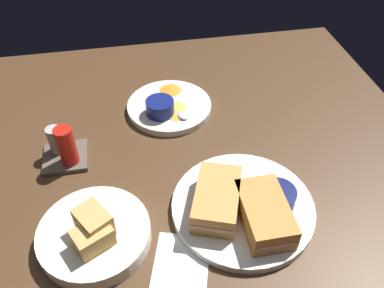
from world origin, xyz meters
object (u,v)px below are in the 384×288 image
(sandwich_half_near, at_px, (217,199))
(spoon_by_gravy_ramekin, at_px, (179,113))
(sandwich_half_far, at_px, (264,214))
(ramekin_light_gravy, at_px, (160,107))
(bread_basket_rear, at_px, (94,234))
(ramekin_dark_sauce, at_px, (277,197))
(plate_sandwich_main, at_px, (243,207))
(plate_chips_companion, at_px, (169,107))
(spoon_by_dark_ramekin, at_px, (246,200))
(condiment_caddy, at_px, (64,148))

(sandwich_half_near, height_order, spoon_by_gravy_ramekin, sandwich_half_near)
(sandwich_half_near, bearing_deg, sandwich_half_far, -122.27)
(ramekin_light_gravy, xyz_separation_m, bread_basket_rear, (-0.31, 0.15, -0.01))
(sandwich_half_far, distance_m, ramekin_dark_sauce, 0.05)
(plate_sandwich_main, relative_size, plate_chips_companion, 1.31)
(ramekin_dark_sauce, xyz_separation_m, ramekin_light_gravy, (0.30, 0.17, -0.00))
(plate_sandwich_main, bearing_deg, sandwich_half_near, 87.73)
(ramekin_dark_sauce, distance_m, spoon_by_dark_ramekin, 0.06)
(spoon_by_dark_ramekin, bearing_deg, spoon_by_gravy_ramekin, 16.05)
(plate_sandwich_main, distance_m, sandwich_half_far, 0.06)
(spoon_by_dark_ramekin, relative_size, spoon_by_gravy_ramekin, 1.02)
(ramekin_light_gravy, distance_m, condiment_caddy, 0.23)
(sandwich_half_far, distance_m, spoon_by_gravy_ramekin, 0.34)
(spoon_by_gravy_ramekin, bearing_deg, bread_basket_rear, 146.85)
(plate_sandwich_main, xyz_separation_m, sandwich_half_far, (-0.04, -0.02, 0.03))
(plate_sandwich_main, height_order, sandwich_half_near, sandwich_half_near)
(ramekin_light_gravy, bearing_deg, spoon_by_gravy_ramekin, -104.14)
(bread_basket_rear, xyz_separation_m, condiment_caddy, (0.21, 0.06, 0.01))
(spoon_by_dark_ramekin, height_order, plate_chips_companion, spoon_by_dark_ramekin)
(spoon_by_dark_ramekin, relative_size, plate_chips_companion, 0.49)
(ramekin_dark_sauce, bearing_deg, sandwich_half_far, 133.20)
(plate_sandwich_main, xyz_separation_m, ramekin_light_gravy, (0.29, 0.11, 0.03))
(sandwich_half_near, relative_size, ramekin_light_gravy, 2.30)
(ramekin_dark_sauce, xyz_separation_m, spoon_by_dark_ramekin, (0.02, 0.05, -0.02))
(ramekin_dark_sauce, bearing_deg, spoon_by_dark_ramekin, 71.79)
(sandwich_half_far, distance_m, plate_chips_companion, 0.38)
(plate_sandwich_main, relative_size, ramekin_dark_sauce, 3.96)
(ramekin_dark_sauce, distance_m, bread_basket_rear, 0.33)
(ramekin_light_gravy, relative_size, bread_basket_rear, 0.33)
(sandwich_half_far, height_order, spoon_by_gravy_ramekin, sandwich_half_far)
(plate_sandwich_main, bearing_deg, sandwich_half_far, -152.27)
(bread_basket_rear, height_order, condiment_caddy, condiment_caddy)
(ramekin_dark_sauce, height_order, ramekin_light_gravy, ramekin_dark_sauce)
(sandwich_half_near, height_order, spoon_by_dark_ramekin, sandwich_half_near)
(plate_sandwich_main, relative_size, sandwich_half_near, 1.77)
(spoon_by_gravy_ramekin, xyz_separation_m, bread_basket_rear, (-0.30, 0.19, 0.00))
(sandwich_half_far, height_order, bread_basket_rear, bread_basket_rear)
(plate_sandwich_main, relative_size, ramekin_light_gravy, 4.07)
(sandwich_half_near, xyz_separation_m, bread_basket_rear, (-0.02, 0.22, -0.02))
(sandwich_half_far, relative_size, ramekin_light_gravy, 2.06)
(ramekin_dark_sauce, relative_size, condiment_caddy, 0.70)
(sandwich_half_near, relative_size, ramekin_dark_sauce, 2.24)
(sandwich_half_far, distance_m, bread_basket_rear, 0.29)
(plate_sandwich_main, distance_m, ramekin_light_gravy, 0.31)
(condiment_caddy, bearing_deg, spoon_by_dark_ramekin, -119.38)
(bread_basket_rear, bearing_deg, ramekin_dark_sauce, -88.86)
(spoon_by_gravy_ramekin, height_order, bread_basket_rear, bread_basket_rear)
(spoon_by_gravy_ramekin, distance_m, bread_basket_rear, 0.36)
(spoon_by_dark_ramekin, bearing_deg, sandwich_half_far, -161.69)
(bread_basket_rear, distance_m, condiment_caddy, 0.22)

